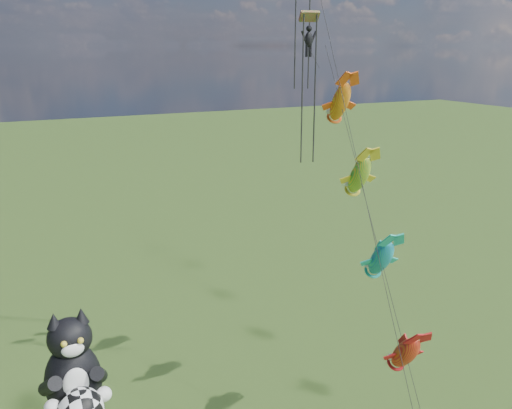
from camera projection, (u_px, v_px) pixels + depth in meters
name	position (u px, v px, depth m)	size (l,w,h in m)	color
cat_kite_rig	(75.00, 380.00, 20.63)	(2.35, 4.04, 10.14)	brown
fish_windsock_rig	(370.00, 216.00, 29.03)	(3.53, 15.66, 19.20)	brown
parafoil_rig	(311.00, 38.00, 31.33)	(3.72, 17.39, 25.81)	brown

